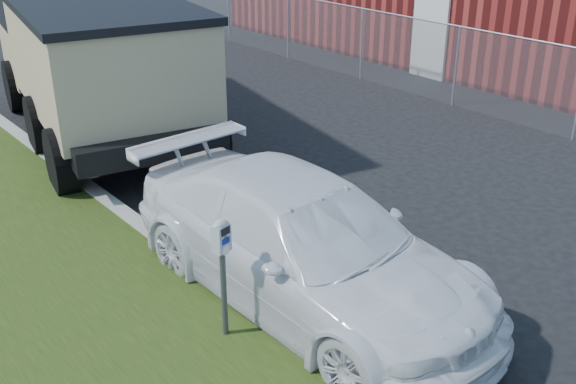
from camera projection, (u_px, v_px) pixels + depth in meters
ground at (411, 254)px, 9.35m from camera, size 120.00×120.00×0.00m
chainlink_fence at (363, 30)px, 17.19m from camera, size 0.06×30.06×30.00m
parking_meter at (222, 253)px, 7.06m from camera, size 0.22×0.17×1.41m
white_wagon at (304, 243)px, 8.07m from camera, size 2.28×5.28×1.52m
dump_truck at (91, 51)px, 13.44m from camera, size 4.13×7.76×2.89m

